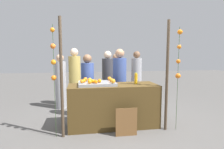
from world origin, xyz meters
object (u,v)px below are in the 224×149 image
object	(u,v)px
stall_counter	(113,105)
orange_0	(111,80)
vendor_right	(120,85)
juice_bottle	(136,79)
chalkboard_sign	(126,122)
vendor_left	(88,88)
orange_1	(99,81)

from	to	relation	value
stall_counter	orange_0	xyz separation A→B (m)	(-0.05, -0.02, 0.55)
stall_counter	vendor_right	xyz separation A→B (m)	(0.28, 0.67, 0.33)
juice_bottle	vendor_right	world-z (taller)	vendor_right
chalkboard_sign	vendor_left	bearing A→B (deg)	118.96
orange_0	vendor_right	distance (m)	0.80
orange_0	chalkboard_sign	bearing A→B (deg)	-68.83
orange_1	vendor_right	bearing A→B (deg)	52.34
orange_1	juice_bottle	distance (m)	0.81
orange_0	chalkboard_sign	distance (m)	0.93
stall_counter	juice_bottle	xyz separation A→B (m)	(0.51, 0.02, 0.57)
juice_bottle	chalkboard_sign	size ratio (longest dim) A/B	0.44
stall_counter	juice_bottle	size ratio (longest dim) A/B	7.68
stall_counter	juice_bottle	bearing A→B (deg)	2.43
juice_bottle	vendor_right	bearing A→B (deg)	109.35
chalkboard_sign	orange_0	bearing A→B (deg)	111.17
stall_counter	orange_0	world-z (taller)	orange_0
vendor_left	orange_1	bearing A→B (deg)	-73.90
stall_counter	chalkboard_sign	xyz separation A→B (m)	(0.16, -0.55, -0.19)
stall_counter	orange_0	bearing A→B (deg)	-154.85
orange_1	vendor_left	bearing A→B (deg)	106.10
stall_counter	orange_1	size ratio (longest dim) A/B	23.63
vendor_right	vendor_left	bearing A→B (deg)	-179.41
chalkboard_sign	vendor_left	world-z (taller)	vendor_left
juice_bottle	chalkboard_sign	distance (m)	1.01
orange_0	vendor_right	bearing A→B (deg)	64.60
vendor_left	stall_counter	bearing A→B (deg)	-52.08
orange_1	chalkboard_sign	distance (m)	0.98
chalkboard_sign	vendor_right	xyz separation A→B (m)	(0.12, 1.22, 0.51)
vendor_left	chalkboard_sign	bearing A→B (deg)	-61.04
stall_counter	chalkboard_sign	bearing A→B (deg)	-74.16
orange_0	vendor_left	world-z (taller)	vendor_left
stall_counter	chalkboard_sign	size ratio (longest dim) A/B	3.41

